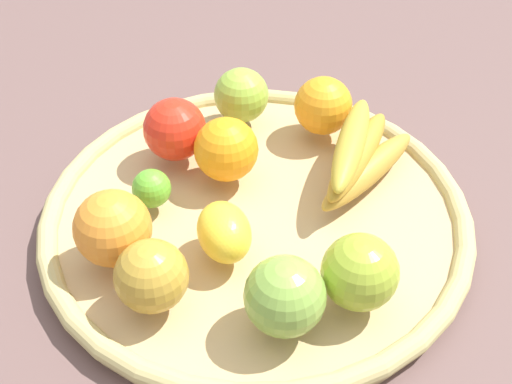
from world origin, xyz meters
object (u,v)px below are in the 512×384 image
Objects in this scene: apple_2 at (151,276)px; orange_2 at (323,106)px; apple_1 at (241,95)px; apple_0 at (175,129)px; orange_1 at (113,228)px; lime_0 at (151,188)px; apple_4 at (360,272)px; banana_bunch at (359,156)px; lemon_0 at (224,232)px; apple_3 at (285,296)px; orange_0 at (226,149)px.

orange_2 is at bearing 38.56° from apple_2.
apple_0 is at bearing -153.96° from apple_1.
apple_2 is at bearing -70.98° from orange_1.
lime_0 is at bearing -120.56° from apple_0.
apple_4 is at bearing -50.64° from lime_0.
orange_2 is at bearing 92.47° from banana_bunch.
apple_4 is (0.15, -0.19, 0.01)m from lime_0.
apple_1 is (0.09, 0.05, -0.00)m from apple_0.
lime_0 is (-0.04, -0.07, -0.02)m from apple_0.
orange_1 reaches higher than apple_2.
lime_0 is at bearing 120.53° from lemon_0.
banana_bunch is 0.22m from apple_3.
banana_bunch reaches higher than lime_0.
apple_0 is 0.99× the size of apple_3.
apple_0 is 1.06× the size of apple_2.
orange_0 is at bearing 87.50° from apple_3.
apple_2 reaches higher than lime_0.
orange_1 is 0.30m from orange_2.
lemon_0 is 0.14m from apple_4.
apple_2 is at bearing -122.94° from apple_1.
banana_bunch is at bearing 20.20° from lemon_0.
apple_3 reaches higher than apple_2.
lemon_0 is 0.09m from apple_2.
lemon_0 is 1.02× the size of orange_2.
apple_3 is (-0.15, -0.16, 0.01)m from banana_bunch.
apple_4 is at bearing -31.26° from orange_1.
apple_3 is (0.03, -0.10, 0.01)m from lemon_0.
apple_0 is 1.02× the size of lemon_0.
lemon_0 is (0.01, -0.16, -0.01)m from apple_0.
apple_1 reaches higher than lime_0.
apple_3 reaches higher than apple_1.
apple_4 is at bearing -72.77° from orange_0.
apple_0 is 1.01× the size of orange_0.
apple_1 is 0.42× the size of banana_bunch.
orange_0 is 0.09m from lime_0.
apple_4 is at bearing -43.91° from lemon_0.
orange_1 is 0.08m from lime_0.
apple_1 is 0.94× the size of orange_0.
lemon_0 is 1.70× the size of lime_0.
apple_2 reaches higher than banana_bunch.
apple_2 is at bearing -141.44° from orange_2.
apple_1 is at bearing 41.11° from lime_0.
orange_2 reaches higher than lemon_0.
orange_1 is at bearing -148.32° from orange_0.
apple_2 is (-0.11, -0.15, -0.00)m from orange_0.
apple_3 is 1.07× the size of apple_2.
orange_2 is (0.17, 0.16, 0.01)m from lemon_0.
orange_1 is 0.16m from orange_0.
lime_0 is (-0.14, -0.12, -0.01)m from apple_1.
apple_0 is at bearing 112.84° from apple_4.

